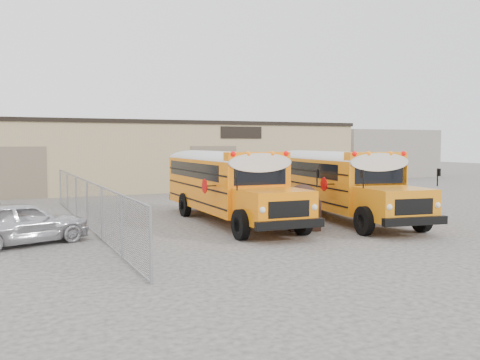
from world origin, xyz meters
name	(u,v)px	position (x,y,z in m)	size (l,w,h in m)	color
ground	(264,228)	(0.00, 0.00, 0.00)	(120.00, 120.00, 0.00)	#3B3836
warehouse	(135,155)	(0.00, 19.99, 2.37)	(30.20, 10.20, 4.67)	tan
chainlink_fence	(87,204)	(-6.00, 3.00, 0.90)	(0.07, 18.07, 1.81)	gray
distant_building_right	(371,153)	(24.00, 24.00, 2.20)	(10.00, 8.00, 4.40)	gray
school_bus_left	(184,172)	(-0.33, 8.36, 1.69)	(3.15, 10.07, 2.92)	orange
school_bus_right	(285,172)	(4.93, 7.10, 1.68)	(3.75, 10.18, 2.91)	orange
tarp_bundle	(303,206)	(1.16, -0.82, 0.86)	(1.35, 1.27, 1.68)	black
car_silver	(21,223)	(-8.44, 0.32, 0.70)	(1.66, 4.13, 1.41)	silver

